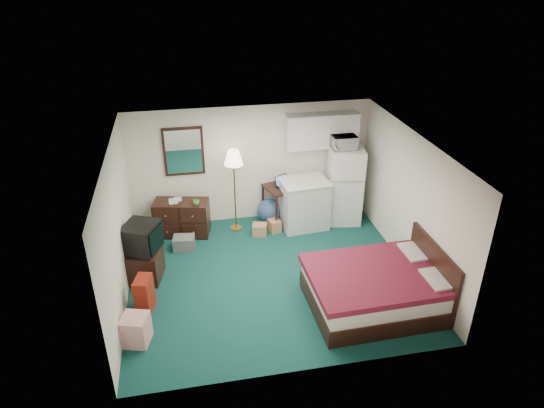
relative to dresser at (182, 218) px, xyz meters
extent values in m
cube|color=#0D3E3E|center=(1.50, -1.82, -0.37)|extent=(5.00, 4.50, 0.01)
cube|color=white|center=(1.50, -1.82, 2.13)|extent=(5.00, 4.50, 0.01)
cube|color=white|center=(1.50, 0.43, 0.88)|extent=(5.00, 0.01, 2.50)
cube|color=white|center=(1.50, -4.07, 0.88)|extent=(5.00, 0.01, 2.50)
cube|color=white|center=(-1.00, -1.82, 0.88)|extent=(0.01, 4.50, 2.50)
cube|color=white|center=(4.00, -1.82, 0.88)|extent=(0.01, 4.50, 2.50)
sphere|color=navy|center=(1.84, 0.14, -0.11)|extent=(0.59, 0.59, 0.52)
imported|color=white|center=(3.32, -0.08, 1.45)|extent=(0.50, 0.29, 0.34)
imported|color=#887254|center=(-0.23, 0.03, 0.49)|extent=(0.18, 0.03, 0.25)
imported|color=#887254|center=(-0.12, 0.10, 0.47)|extent=(0.15, 0.02, 0.20)
imported|color=#4E9D44|center=(0.30, -0.19, 0.43)|extent=(0.13, 0.11, 0.13)
camera|label=1|loc=(0.14, -8.80, 4.82)|focal=32.00mm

